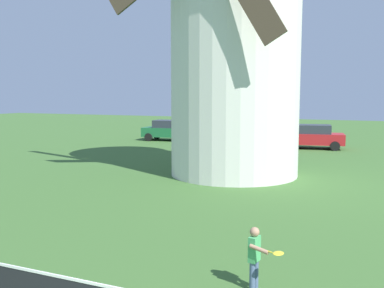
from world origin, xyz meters
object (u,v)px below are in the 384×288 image
at_px(windmill, 235,15).
at_px(parked_car_black, 234,134).
at_px(parked_car_red, 313,136).
at_px(parked_car_green, 169,130).
at_px(player_far, 256,254).

bearing_deg(windmill, parked_car_black, 107.83).
relative_size(parked_car_black, parked_car_red, 1.03).
bearing_deg(parked_car_black, parked_car_green, 169.26).
distance_m(parked_car_black, parked_car_red, 5.30).
bearing_deg(parked_car_black, windmill, -72.17).
xyz_separation_m(player_far, parked_car_black, (-7.26, 21.22, 0.15)).
relative_size(parked_car_green, parked_car_black, 0.98).
distance_m(windmill, parked_car_black, 12.57).
bearing_deg(parked_car_red, parked_car_black, -176.56).
height_order(parked_car_black, parked_car_red, same).
relative_size(parked_car_green, parked_car_red, 1.01).
bearing_deg(parked_car_green, player_far, -60.10).
bearing_deg(parked_car_red, parked_car_green, 176.12).
bearing_deg(parked_car_green, windmill, -52.29).
relative_size(windmill, parked_car_green, 3.37).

